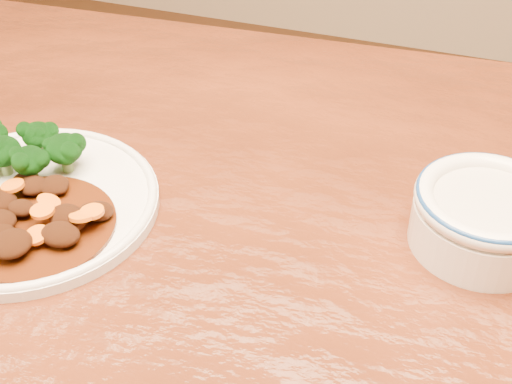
% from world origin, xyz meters
% --- Properties ---
extents(dining_table, '(1.55, 0.98, 0.75)m').
position_xyz_m(dining_table, '(0.00, 0.00, 0.67)').
color(dining_table, '#5E2610').
rests_on(dining_table, ground).
extents(dinner_plate, '(0.26, 0.26, 0.02)m').
position_xyz_m(dinner_plate, '(-0.24, -0.03, 0.76)').
color(dinner_plate, white).
rests_on(dinner_plate, dining_table).
extents(broccoli_florets, '(0.14, 0.10, 0.04)m').
position_xyz_m(broccoli_florets, '(-0.28, 0.01, 0.79)').
color(broccoli_florets, olive).
rests_on(broccoli_florets, dinner_plate).
extents(mince_stew, '(0.16, 0.16, 0.03)m').
position_xyz_m(mince_stew, '(-0.21, -0.06, 0.77)').
color(mince_stew, '#3E1A06').
rests_on(mince_stew, dinner_plate).
extents(dip_bowl, '(0.14, 0.14, 0.06)m').
position_xyz_m(dip_bowl, '(0.20, 0.07, 0.78)').
color(dip_bowl, white).
rests_on(dip_bowl, dining_table).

